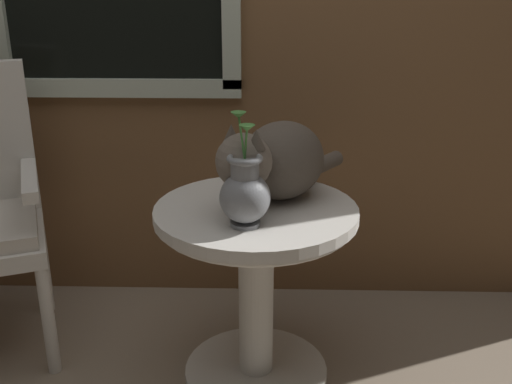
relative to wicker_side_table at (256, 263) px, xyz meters
The scene contains 3 objects.
wicker_side_table is the anchor object (origin of this frame).
cat 0.34m from the wicker_side_table, 46.59° to the left, with size 0.42×0.53×0.27m.
pewter_vase_with_ivy 0.33m from the wicker_side_table, 101.00° to the right, with size 0.15×0.15×0.32m.
Camera 1 is at (0.26, -1.62, 1.30)m, focal length 41.83 mm.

